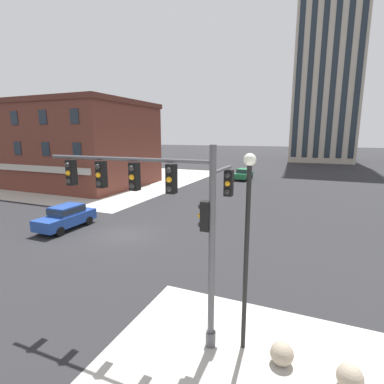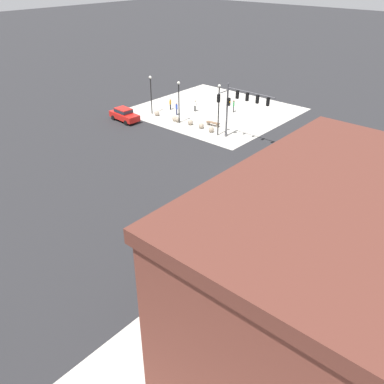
{
  "view_description": "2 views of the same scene",
  "coord_description": "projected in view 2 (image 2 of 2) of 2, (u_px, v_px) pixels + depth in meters",
  "views": [
    {
      "loc": [
        11.69,
        -15.74,
        6.66
      ],
      "look_at": [
        4.67,
        1.0,
        3.1
      ],
      "focal_mm": 27.46,
      "sensor_mm": 36.0,
      "label": 1
    },
    {
      "loc": [
        -17.46,
        28.76,
        18.35
      ],
      "look_at": [
        1.01,
        7.56,
        2.05
      ],
      "focal_mm": 37.51,
      "sensor_mm": 36.0,
      "label": 2
    }
  ],
  "objects": [
    {
      "name": "car_main_northbound_near",
      "position": [
        124.0,
        114.0,
        52.31
      ],
      "size": [
        4.5,
        2.1,
        1.68
      ],
      "color": "red",
      "rests_on": "ground"
    },
    {
      "name": "bollard_sphere_curb_c",
      "position": [
        190.0,
        122.0,
        51.33
      ],
      "size": [
        0.68,
        0.68,
        0.68
      ],
      "primitive_type": "sphere",
      "color": "gray",
      "rests_on": "ground"
    },
    {
      "name": "bollard_sphere_curb_e",
      "position": [
        175.0,
        118.0,
        52.56
      ],
      "size": [
        0.68,
        0.68,
        0.68
      ],
      "primitive_type": "sphere",
      "color": "gray",
      "rests_on": "ground"
    },
    {
      "name": "street_lamp_corner_far",
      "position": [
        151.0,
        90.0,
        53.61
      ],
      "size": [
        0.36,
        0.36,
        5.16
      ],
      "color": "black",
      "rests_on": "ground"
    },
    {
      "name": "street_lamp_corner_near",
      "position": [
        219.0,
        105.0,
        46.56
      ],
      "size": [
        0.36,
        0.36,
        6.16
      ],
      "color": "black",
      "rests_on": "ground"
    },
    {
      "name": "ground_plane",
      "position": [
        252.0,
        184.0,
        37.89
      ],
      "size": [
        320.0,
        320.0,
        0.0
      ],
      "primitive_type": "plane",
      "color": "#262628"
    },
    {
      "name": "pedestrian_near_bench",
      "position": [
        170.0,
        103.0,
        56.27
      ],
      "size": [
        0.34,
        0.49,
        1.58
      ],
      "color": "black",
      "rests_on": "ground"
    },
    {
      "name": "pedestrian_at_curb",
      "position": [
        177.0,
        108.0,
        54.24
      ],
      "size": [
        0.49,
        0.35,
        1.73
      ],
      "color": "#232847",
      "rests_on": "ground"
    },
    {
      "name": "car_main_southbound_near",
      "position": [
        299.0,
        189.0,
        35.22
      ],
      "size": [
        1.9,
        4.4,
        1.68
      ],
      "color": "#23479E",
      "rests_on": "ground"
    },
    {
      "name": "traffic_signal_main",
      "position": [
        238.0,
        103.0,
        44.94
      ],
      "size": [
        6.24,
        2.09,
        6.39
      ],
      "color": "#4C4C51",
      "rests_on": "ground"
    },
    {
      "name": "bollard_sphere_curb_f",
      "position": [
        157.0,
        113.0,
        54.38
      ],
      "size": [
        0.68,
        0.68,
        0.68
      ],
      "primitive_type": "sphere",
      "color": "gray",
      "rests_on": "ground"
    },
    {
      "name": "bollard_sphere_curb_b",
      "position": [
        201.0,
        126.0,
        50.27
      ],
      "size": [
        0.68,
        0.68,
        0.68
      ],
      "primitive_type": "sphere",
      "color": "gray",
      "rests_on": "ground"
    },
    {
      "name": "bollard_sphere_curb_a",
      "position": [
        211.0,
        130.0,
        49.15
      ],
      "size": [
        0.68,
        0.68,
        0.68
      ],
      "primitive_type": "sphere",
      "color": "gray",
      "rests_on": "ground"
    },
    {
      "name": "sidewalk_corner_slab",
      "position": [
        215.0,
        110.0,
        56.44
      ],
      "size": [
        20.0,
        19.0,
        0.02
      ],
      "primitive_type": "cube",
      "color": "#B7B2A8",
      "rests_on": "ground"
    },
    {
      "name": "pedestrian_with_bag",
      "position": [
        234.0,
        105.0,
        55.32
      ],
      "size": [
        0.35,
        0.49,
        1.69
      ],
      "color": "#333333",
      "rests_on": "ground"
    },
    {
      "name": "pedestrian_walking_east",
      "position": [
        195.0,
        105.0,
        55.64
      ],
      "size": [
        0.52,
        0.31,
        1.61
      ],
      "color": "#333333",
      "rests_on": "ground"
    },
    {
      "name": "bollard_sphere_curb_d",
      "position": [
        178.0,
        119.0,
        52.24
      ],
      "size": [
        0.68,
        0.68,
        0.68
      ],
      "primitive_type": "sphere",
      "color": "gray",
      "rests_on": "ground"
    },
    {
      "name": "street_lamp_mid_sidewalk",
      "position": [
        179.0,
        97.0,
        50.46
      ],
      "size": [
        0.36,
        0.36,
        5.37
      ],
      "color": "black",
      "rests_on": "ground"
    },
    {
      "name": "bench_near_signal",
      "position": [
        213.0,
        124.0,
        50.99
      ],
      "size": [
        1.85,
        0.72,
        0.49
      ],
      "color": "brown",
      "rests_on": "ground"
    }
  ]
}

